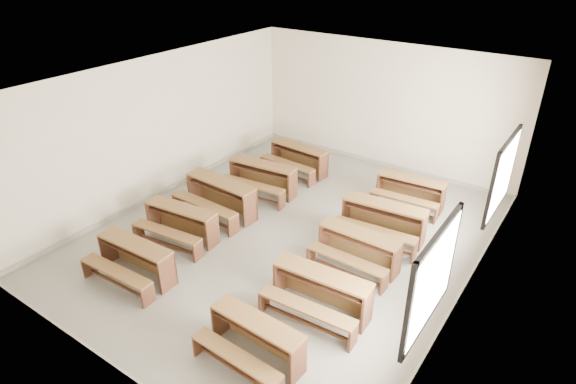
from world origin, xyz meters
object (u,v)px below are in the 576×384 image
Objects in this scene: desk_set_2 at (220,195)px; desk_set_5 at (255,337)px; desk_set_7 at (358,247)px; desk_set_8 at (383,218)px; desk_set_9 at (410,190)px; desk_set_4 at (298,157)px; desk_set_1 at (180,221)px; desk_set_3 at (262,176)px; desk_set_0 at (134,258)px; desk_set_6 at (320,290)px.

desk_set_5 is (3.19, -2.82, -0.06)m from desk_set_2.
desk_set_8 reaches higher than desk_set_7.
desk_set_9 is (3.28, 2.67, -0.06)m from desk_set_2.
desk_set_8 reaches higher than desk_set_9.
desk_set_4 reaches higher than desk_set_5.
desk_set_1 is at bearing -159.31° from desk_set_7.
desk_set_1 is at bearing -98.60° from desk_set_3.
desk_set_7 is at bearing -27.33° from desk_set_3.
desk_set_1 is at bearing -134.20° from desk_set_9.
desk_set_9 is at bearing 92.42° from desk_set_7.
desk_set_0 is 0.92× the size of desk_set_3.
desk_set_5 is 0.91× the size of desk_set_6.
desk_set_0 is at bearing -85.47° from desk_set_4.
desk_set_4 is 0.98× the size of desk_set_6.
desk_set_9 is at bearing 18.53° from desk_set_3.
desk_set_0 is 1.01× the size of desk_set_9.
desk_set_7 is at bearing 13.81° from desk_set_1.
desk_set_3 is 1.11× the size of desk_set_7.
desk_set_3 is 1.10× the size of desk_set_9.
desk_set_4 is 6.26m from desk_set_5.
desk_set_8 is (0.14, 3.94, 0.05)m from desk_set_5.
desk_set_5 is 2.82m from desk_set_7.
desk_set_9 is at bearing 3.42° from desk_set_4.
desk_set_4 reaches higher than desk_set_7.
desk_set_0 is 0.96× the size of desk_set_4.
desk_set_5 is at bearing -92.68° from desk_set_7.
desk_set_1 reaches higher than desk_set_5.
desk_set_5 is at bearing -59.06° from desk_set_3.
desk_set_7 is (-0.08, 1.45, -0.02)m from desk_set_6.
desk_set_8 reaches higher than desk_set_4.
desk_set_8 is (3.16, -0.16, 0.01)m from desk_set_3.
desk_set_3 reaches higher than desk_set_6.
desk_set_6 is (3.27, -2.74, -0.00)m from desk_set_3.
desk_set_3 is at bearing 172.26° from desk_set_8.
desk_set_0 is 0.89× the size of desk_set_2.
desk_set_1 reaches higher than desk_set_9.
desk_set_4 is 4.13m from desk_set_7.
desk_set_3 is at bearing 89.30° from desk_set_0.
desk_set_0 is 3.35m from desk_set_6.
desk_set_1 is 1.07× the size of desk_set_5.
desk_set_8 is at bearing -8.33° from desk_set_3.
desk_set_7 is 2.67m from desk_set_9.
desk_set_0 is 4.77m from desk_set_8.
desk_set_0 is 2.55m from desk_set_2.
desk_set_7 is (3.33, 1.21, -0.00)m from desk_set_1.
desk_set_7 reaches higher than desk_set_5.
desk_set_1 is 3.55m from desk_set_5.
desk_set_5 is at bearing -57.73° from desk_set_4.
desk_set_7 is at bearing 37.26° from desk_set_0.
desk_set_3 is 3.44m from desk_set_7.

